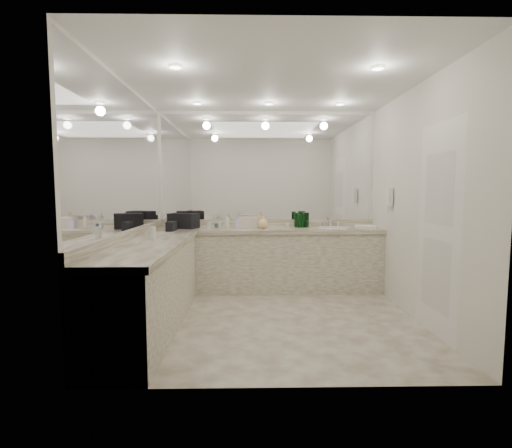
{
  "coord_description": "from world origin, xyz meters",
  "views": [
    {
      "loc": [
        -0.26,
        -4.08,
        1.43
      ],
      "look_at": [
        -0.18,
        0.4,
        1.03
      ],
      "focal_mm": 26.0,
      "sensor_mm": 36.0,
      "label": 1
    }
  ],
  "objects_px": {
    "cream_cosmetic_case": "(248,222)",
    "soap_bottle_c": "(263,222)",
    "soap_bottle_a": "(227,221)",
    "sink": "(333,228)",
    "wall_phone": "(389,197)",
    "soap_bottle_b": "(238,222)",
    "black_toiletry_bag": "(184,220)",
    "hand_towel": "(365,227)"
  },
  "relations": [
    {
      "from": "cream_cosmetic_case",
      "to": "soap_bottle_c",
      "type": "height_order",
      "value": "soap_bottle_c"
    },
    {
      "from": "soap_bottle_a",
      "to": "soap_bottle_c",
      "type": "height_order",
      "value": "same"
    },
    {
      "from": "sink",
      "to": "soap_bottle_a",
      "type": "distance_m",
      "value": 1.54
    },
    {
      "from": "wall_phone",
      "to": "soap_bottle_b",
      "type": "xyz_separation_m",
      "value": [
        -1.98,
        0.45,
        -0.35
      ]
    },
    {
      "from": "sink",
      "to": "soap_bottle_b",
      "type": "bearing_deg",
      "value": -178.02
    },
    {
      "from": "black_toiletry_bag",
      "to": "soap_bottle_a",
      "type": "xyz_separation_m",
      "value": [
        0.62,
        0.02,
        -0.01
      ]
    },
    {
      "from": "wall_phone",
      "to": "soap_bottle_c",
      "type": "distance_m",
      "value": 1.72
    },
    {
      "from": "sink",
      "to": "soap_bottle_a",
      "type": "xyz_separation_m",
      "value": [
        -1.53,
        0.01,
        0.1
      ]
    },
    {
      "from": "soap_bottle_a",
      "to": "soap_bottle_b",
      "type": "xyz_separation_m",
      "value": [
        0.16,
        -0.05,
        -0.0
      ]
    },
    {
      "from": "soap_bottle_a",
      "to": "soap_bottle_c",
      "type": "relative_size",
      "value": 1.0
    },
    {
      "from": "wall_phone",
      "to": "soap_bottle_b",
      "type": "bearing_deg",
      "value": 167.1
    },
    {
      "from": "soap_bottle_b",
      "to": "soap_bottle_c",
      "type": "distance_m",
      "value": 0.35
    },
    {
      "from": "soap_bottle_c",
      "to": "black_toiletry_bag",
      "type": "bearing_deg",
      "value": 178.4
    },
    {
      "from": "hand_towel",
      "to": "soap_bottle_a",
      "type": "bearing_deg",
      "value": 177.15
    },
    {
      "from": "soap_bottle_a",
      "to": "cream_cosmetic_case",
      "type": "bearing_deg",
      "value": 7.14
    },
    {
      "from": "hand_towel",
      "to": "soap_bottle_a",
      "type": "distance_m",
      "value": 1.96
    },
    {
      "from": "cream_cosmetic_case",
      "to": "soap_bottle_a",
      "type": "height_order",
      "value": "soap_bottle_a"
    },
    {
      "from": "sink",
      "to": "soap_bottle_c",
      "type": "xyz_separation_m",
      "value": [
        -1.02,
        -0.05,
        0.1
      ]
    },
    {
      "from": "soap_bottle_a",
      "to": "wall_phone",
      "type": "bearing_deg",
      "value": -13.3
    },
    {
      "from": "sink",
      "to": "soap_bottle_a",
      "type": "height_order",
      "value": "soap_bottle_a"
    },
    {
      "from": "cream_cosmetic_case",
      "to": "soap_bottle_a",
      "type": "xyz_separation_m",
      "value": [
        -0.3,
        -0.04,
        0.02
      ]
    },
    {
      "from": "sink",
      "to": "wall_phone",
      "type": "distance_m",
      "value": 0.91
    },
    {
      "from": "black_toiletry_bag",
      "to": "soap_bottle_b",
      "type": "relative_size",
      "value": 2.03
    },
    {
      "from": "cream_cosmetic_case",
      "to": "soap_bottle_c",
      "type": "distance_m",
      "value": 0.23
    },
    {
      "from": "soap_bottle_a",
      "to": "soap_bottle_c",
      "type": "distance_m",
      "value": 0.52
    },
    {
      "from": "hand_towel",
      "to": "cream_cosmetic_case",
      "type": "bearing_deg",
      "value": 175.36
    },
    {
      "from": "black_toiletry_bag",
      "to": "soap_bottle_c",
      "type": "relative_size",
      "value": 2.03
    },
    {
      "from": "wall_phone",
      "to": "soap_bottle_a",
      "type": "relative_size",
      "value": 1.24
    },
    {
      "from": "wall_phone",
      "to": "cream_cosmetic_case",
      "type": "height_order",
      "value": "wall_phone"
    },
    {
      "from": "cream_cosmetic_case",
      "to": "soap_bottle_b",
      "type": "height_order",
      "value": "soap_bottle_b"
    },
    {
      "from": "soap_bottle_b",
      "to": "soap_bottle_c",
      "type": "bearing_deg",
      "value": -0.09
    },
    {
      "from": "wall_phone",
      "to": "soap_bottle_a",
      "type": "distance_m",
      "value": 2.22
    },
    {
      "from": "soap_bottle_c",
      "to": "wall_phone",
      "type": "bearing_deg",
      "value": -15.55
    },
    {
      "from": "sink",
      "to": "cream_cosmetic_case",
      "type": "height_order",
      "value": "cream_cosmetic_case"
    },
    {
      "from": "cream_cosmetic_case",
      "to": "soap_bottle_c",
      "type": "relative_size",
      "value": 1.44
    },
    {
      "from": "soap_bottle_b",
      "to": "soap_bottle_c",
      "type": "xyz_separation_m",
      "value": [
        0.35,
        -0.0,
        0.0
      ]
    },
    {
      "from": "wall_phone",
      "to": "hand_towel",
      "type": "bearing_deg",
      "value": 113.44
    },
    {
      "from": "black_toiletry_bag",
      "to": "soap_bottle_a",
      "type": "distance_m",
      "value": 0.62
    },
    {
      "from": "sink",
      "to": "wall_phone",
      "type": "bearing_deg",
      "value": -39.57
    },
    {
      "from": "wall_phone",
      "to": "black_toiletry_bag",
      "type": "bearing_deg",
      "value": 170.04
    },
    {
      "from": "soap_bottle_a",
      "to": "soap_bottle_c",
      "type": "bearing_deg",
      "value": -5.93
    },
    {
      "from": "black_toiletry_bag",
      "to": "hand_towel",
      "type": "relative_size",
      "value": 1.46
    }
  ]
}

